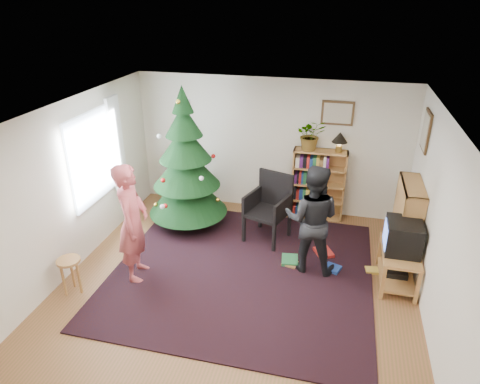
% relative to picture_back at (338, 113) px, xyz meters
% --- Properties ---
extents(floor, '(5.00, 5.00, 0.00)m').
position_rel_picture_back_xyz_m(floor, '(-1.15, -2.48, -1.95)').
color(floor, brown).
rests_on(floor, ground).
extents(ceiling, '(5.00, 5.00, 0.00)m').
position_rel_picture_back_xyz_m(ceiling, '(-1.15, -2.48, 0.55)').
color(ceiling, white).
rests_on(ceiling, wall_back).
extents(wall_back, '(5.00, 0.02, 2.50)m').
position_rel_picture_back_xyz_m(wall_back, '(-1.15, 0.02, -0.70)').
color(wall_back, silver).
rests_on(wall_back, floor).
extents(wall_front, '(5.00, 0.02, 2.50)m').
position_rel_picture_back_xyz_m(wall_front, '(-1.15, -4.97, -0.70)').
color(wall_front, silver).
rests_on(wall_front, floor).
extents(wall_left, '(0.02, 5.00, 2.50)m').
position_rel_picture_back_xyz_m(wall_left, '(-3.65, -2.48, -0.70)').
color(wall_left, silver).
rests_on(wall_left, floor).
extents(wall_right, '(0.02, 5.00, 2.50)m').
position_rel_picture_back_xyz_m(wall_right, '(1.35, -2.48, -0.70)').
color(wall_right, silver).
rests_on(wall_right, floor).
extents(rug, '(3.80, 3.60, 0.02)m').
position_rel_picture_back_xyz_m(rug, '(-1.15, -2.17, -1.94)').
color(rug, black).
rests_on(rug, floor).
extents(window_pane, '(0.04, 1.20, 1.40)m').
position_rel_picture_back_xyz_m(window_pane, '(-3.62, -1.88, -0.45)').
color(window_pane, silver).
rests_on(window_pane, wall_left).
extents(curtain, '(0.06, 0.35, 1.60)m').
position_rel_picture_back_xyz_m(curtain, '(-3.58, -1.18, -0.45)').
color(curtain, white).
rests_on(curtain, wall_left).
extents(picture_back, '(0.55, 0.03, 0.42)m').
position_rel_picture_back_xyz_m(picture_back, '(0.00, 0.00, 0.00)').
color(picture_back, '#4C3319').
rests_on(picture_back, wall_back).
extents(picture_right, '(0.03, 0.50, 0.60)m').
position_rel_picture_back_xyz_m(picture_right, '(1.33, -0.73, 0.00)').
color(picture_right, '#4C3319').
rests_on(picture_right, wall_right).
extents(christmas_tree, '(1.38, 1.38, 2.51)m').
position_rel_picture_back_xyz_m(christmas_tree, '(-2.42, -0.99, -0.91)').
color(christmas_tree, '#3F2816').
rests_on(christmas_tree, rug).
extents(bookshelf_back, '(0.95, 0.30, 1.30)m').
position_rel_picture_back_xyz_m(bookshelf_back, '(-0.22, -0.14, -1.29)').
color(bookshelf_back, '#9D6C38').
rests_on(bookshelf_back, floor).
extents(bookshelf_right, '(0.30, 0.95, 1.30)m').
position_rel_picture_back_xyz_m(bookshelf_right, '(1.19, -1.27, -1.29)').
color(bookshelf_right, '#9D6C38').
rests_on(bookshelf_right, floor).
extents(tv_stand, '(0.51, 0.91, 0.55)m').
position_rel_picture_back_xyz_m(tv_stand, '(1.07, -1.91, -1.62)').
color(tv_stand, '#9D6C38').
rests_on(tv_stand, floor).
extents(crt_tv, '(0.48, 0.52, 0.45)m').
position_rel_picture_back_xyz_m(crt_tv, '(1.07, -1.91, -1.18)').
color(crt_tv, black).
rests_on(crt_tv, tv_stand).
extents(armchair, '(0.79, 0.80, 1.14)m').
position_rel_picture_back_xyz_m(armchair, '(-0.97, -1.05, -1.33)').
color(armchair, black).
rests_on(armchair, rug).
extents(stool, '(0.32, 0.32, 0.53)m').
position_rel_picture_back_xyz_m(stool, '(-3.35, -3.20, -1.54)').
color(stool, '#9D6C38').
rests_on(stool, floor).
extents(person_standing, '(0.55, 0.72, 1.78)m').
position_rel_picture_back_xyz_m(person_standing, '(-2.63, -2.63, -1.06)').
color(person_standing, '#A94348').
rests_on(person_standing, rug).
extents(person_by_chair, '(0.84, 0.67, 1.68)m').
position_rel_picture_back_xyz_m(person_by_chair, '(-0.19, -1.84, -1.11)').
color(person_by_chair, black).
rests_on(person_by_chair, rug).
extents(potted_plant, '(0.60, 0.55, 0.55)m').
position_rel_picture_back_xyz_m(potted_plant, '(-0.42, -0.14, -0.38)').
color(potted_plant, gray).
rests_on(potted_plant, bookshelf_back).
extents(table_lamp, '(0.27, 0.27, 0.36)m').
position_rel_picture_back_xyz_m(table_lamp, '(0.08, -0.14, -0.41)').
color(table_lamp, '#A57F33').
rests_on(table_lamp, bookshelf_back).
extents(floor_clutter, '(1.44, 0.62, 0.08)m').
position_rel_picture_back_xyz_m(floor_clutter, '(-0.00, -1.72, -1.91)').
color(floor_clutter, '#A51E19').
rests_on(floor_clutter, rug).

